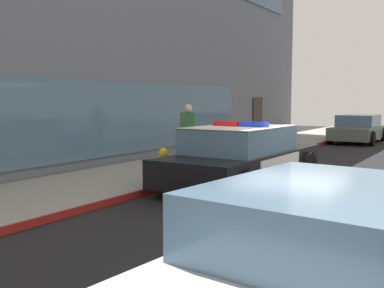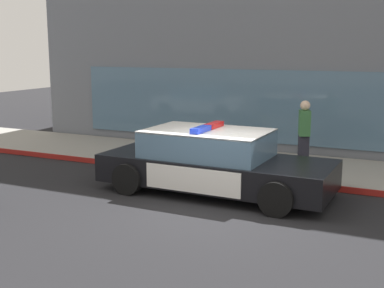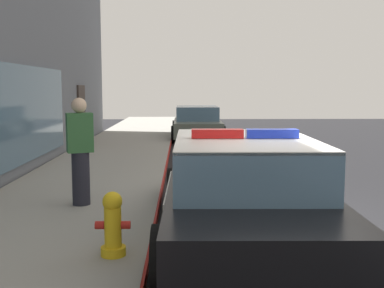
{
  "view_description": "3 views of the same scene",
  "coord_description": "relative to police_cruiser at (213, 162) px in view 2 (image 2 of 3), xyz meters",
  "views": [
    {
      "loc": [
        -10.04,
        -3.72,
        1.98
      ],
      "look_at": [
        -1.74,
        1.55,
        1.02
      ],
      "focal_mm": 42.54,
      "sensor_mm": 36.0,
      "label": 1
    },
    {
      "loc": [
        3.58,
        -9.09,
        3.14
      ],
      "look_at": [
        -1.49,
        1.66,
        0.88
      ],
      "focal_mm": 47.78,
      "sensor_mm": 36.0,
      "label": 2
    },
    {
      "loc": [
        -6.73,
        1.68,
        2.01
      ],
      "look_at": [
        -0.38,
        1.55,
        1.26
      ],
      "focal_mm": 44.59,
      "sensor_mm": 36.0,
      "label": 3
    }
  ],
  "objects": [
    {
      "name": "sidewalk",
      "position": [
        0.61,
        2.69,
        -0.61
      ],
      "size": [
        48.0,
        2.98,
        0.15
      ],
      "primitive_type": "cube",
      "color": "gray",
      "rests_on": "ground"
    },
    {
      "name": "pedestrian_on_sidewalk",
      "position": [
        1.41,
        2.41,
        0.33
      ],
      "size": [
        0.38,
        0.46,
        1.71
      ],
      "rotation": [
        0.0,
        0.0,
        0.33
      ],
      "color": "#23232D",
      "rests_on": "sidewalk"
    },
    {
      "name": "fire_hydrant",
      "position": [
        -0.94,
        1.57,
        -0.18
      ],
      "size": [
        0.34,
        0.39,
        0.73
      ],
      "color": "gold",
      "rests_on": "sidewalk"
    },
    {
      "name": "curb_red_paint",
      "position": [
        0.61,
        1.18,
        -0.61
      ],
      "size": [
        28.8,
        0.04,
        0.14
      ],
      "primitive_type": "cube",
      "color": "maroon",
      "rests_on": "ground"
    },
    {
      "name": "ground",
      "position": [
        0.61,
        -0.89,
        -0.68
      ],
      "size": [
        48.0,
        48.0,
        0.0
      ],
      "primitive_type": "plane",
      "color": "black"
    },
    {
      "name": "police_cruiser",
      "position": [
        0.0,
        0.0,
        0.0
      ],
      "size": [
        5.06,
        2.21,
        1.49
      ],
      "rotation": [
        0.0,
        0.0,
        -0.02
      ],
      "color": "black",
      "rests_on": "ground"
    }
  ]
}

